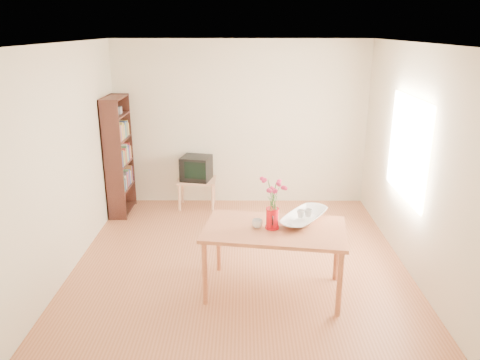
{
  "coord_description": "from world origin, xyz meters",
  "views": [
    {
      "loc": [
        0.04,
        -5.07,
        2.76
      ],
      "look_at": [
        0.0,
        0.3,
        1.0
      ],
      "focal_mm": 35.0,
      "sensor_mm": 36.0,
      "label": 1
    }
  ],
  "objects_px": {
    "table": "(275,235)",
    "pitcher": "(272,219)",
    "television": "(196,168)",
    "bowl": "(305,201)",
    "mug": "(257,224)"
  },
  "relations": [
    {
      "from": "pitcher",
      "to": "television",
      "type": "xyz_separation_m",
      "value": [
        -1.04,
        2.54,
        -0.2
      ]
    },
    {
      "from": "table",
      "to": "bowl",
      "type": "relative_size",
      "value": 3.23
    },
    {
      "from": "mug",
      "to": "pitcher",
      "type": "bearing_deg",
      "value": 144.28
    },
    {
      "from": "table",
      "to": "television",
      "type": "distance_m",
      "value": 2.76
    },
    {
      "from": "mug",
      "to": "television",
      "type": "distance_m",
      "value": 2.68
    },
    {
      "from": "table",
      "to": "mug",
      "type": "distance_m",
      "value": 0.22
    },
    {
      "from": "pitcher",
      "to": "television",
      "type": "bearing_deg",
      "value": 113.27
    },
    {
      "from": "table",
      "to": "bowl",
      "type": "xyz_separation_m",
      "value": [
        0.33,
        0.2,
        0.31
      ]
    },
    {
      "from": "table",
      "to": "pitcher",
      "type": "height_order",
      "value": "pitcher"
    },
    {
      "from": "table",
      "to": "bowl",
      "type": "bearing_deg",
      "value": 39.27
    },
    {
      "from": "television",
      "to": "pitcher",
      "type": "bearing_deg",
      "value": -55.62
    },
    {
      "from": "mug",
      "to": "bowl",
      "type": "relative_size",
      "value": 0.23
    },
    {
      "from": "table",
      "to": "bowl",
      "type": "height_order",
      "value": "bowl"
    },
    {
      "from": "bowl",
      "to": "television",
      "type": "xyz_separation_m",
      "value": [
        -1.4,
        2.34,
        -0.33
      ]
    },
    {
      "from": "mug",
      "to": "table",
      "type": "bearing_deg",
      "value": 144.38
    }
  ]
}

